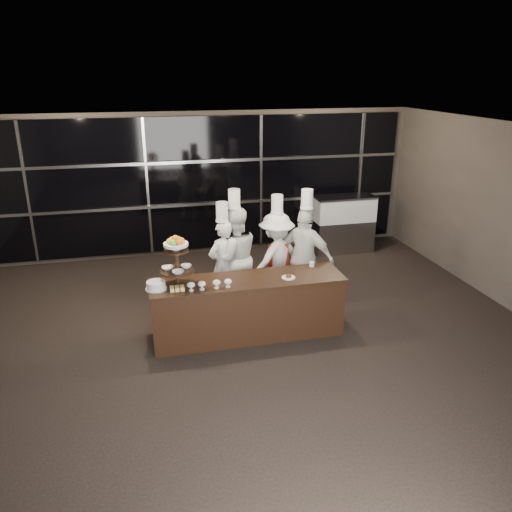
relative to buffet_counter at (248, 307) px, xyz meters
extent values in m
plane|color=black|center=(-0.06, -1.12, -0.47)|extent=(10.00, 10.00, 0.00)
plane|color=black|center=(-0.06, -1.12, 2.53)|extent=(10.00, 10.00, 0.00)
plane|color=#473F38|center=(-0.06, 3.88, 1.03)|extent=(9.00, 0.00, 9.00)
cube|color=black|center=(-0.06, 3.82, 1.03)|extent=(8.60, 0.04, 2.80)
cube|color=#A5A5AA|center=(-0.06, 3.77, 0.63)|extent=(8.60, 0.06, 0.06)
cube|color=#A5A5AA|center=(-0.06, 3.77, 1.53)|extent=(8.60, 0.06, 0.06)
cube|color=#A5A5AA|center=(-3.56, 3.79, 1.03)|extent=(0.05, 0.05, 2.80)
cube|color=#A5A5AA|center=(-1.26, 3.79, 1.03)|extent=(0.05, 0.05, 2.80)
cube|color=#A5A5AA|center=(1.14, 3.79, 1.03)|extent=(0.05, 0.05, 2.80)
cube|color=#A5A5AA|center=(3.44, 3.79, 1.03)|extent=(0.05, 0.05, 2.80)
cube|color=black|center=(0.00, 0.00, -0.02)|extent=(2.80, 0.70, 0.90)
cube|color=black|center=(0.00, 0.00, 0.44)|extent=(2.84, 0.74, 0.03)
cylinder|color=black|center=(-1.00, 0.00, 0.47)|extent=(0.24, 0.24, 0.03)
cylinder|color=black|center=(-1.00, 0.00, 0.80)|extent=(0.06, 0.06, 0.70)
cylinder|color=black|center=(-1.00, 0.00, 0.67)|extent=(0.48, 0.48, 0.02)
cylinder|color=black|center=(-1.00, 0.00, 0.97)|extent=(0.34, 0.34, 0.02)
cylinder|color=white|center=(-1.00, 0.00, 1.02)|extent=(0.10, 0.10, 0.06)
cylinder|color=white|center=(-1.00, 0.00, 1.07)|extent=(0.34, 0.34, 0.04)
sphere|color=orange|center=(-0.92, 0.00, 1.11)|extent=(0.09, 0.09, 0.09)
sphere|color=olive|center=(-0.96, 0.07, 1.11)|extent=(0.09, 0.09, 0.09)
sphere|color=orange|center=(-1.04, 0.07, 1.11)|extent=(0.09, 0.09, 0.09)
sphere|color=yellow|center=(-1.08, 0.00, 1.11)|extent=(0.09, 0.09, 0.09)
sphere|color=#60B22D|center=(-1.04, -0.07, 1.11)|extent=(0.09, 0.09, 0.09)
sphere|color=#E95813|center=(-0.96, -0.07, 1.11)|extent=(0.09, 0.09, 0.09)
sphere|color=orange|center=(-1.00, 0.00, 1.15)|extent=(0.09, 0.09, 0.09)
imported|color=white|center=(-1.13, 0.06, 0.71)|extent=(0.16, 0.16, 0.04)
imported|color=white|center=(-0.87, 0.06, 0.71)|extent=(0.15, 0.15, 0.05)
imported|color=white|center=(-1.00, -0.12, 0.71)|extent=(0.16, 0.16, 0.04)
cylinder|color=silver|center=(-0.84, -0.22, 0.46)|extent=(0.07, 0.07, 0.01)
cylinder|color=silver|center=(-0.84, -0.22, 0.49)|extent=(0.02, 0.02, 0.05)
ellipsoid|color=silver|center=(-0.84, -0.22, 0.54)|extent=(0.11, 0.11, 0.08)
ellipsoid|color=#0CC25B|center=(-0.84, -0.22, 0.54)|extent=(0.08, 0.08, 0.05)
cylinder|color=silver|center=(-0.69, -0.22, 0.46)|extent=(0.07, 0.07, 0.01)
cylinder|color=silver|center=(-0.69, -0.22, 0.49)|extent=(0.02, 0.02, 0.05)
ellipsoid|color=silver|center=(-0.69, -0.22, 0.54)|extent=(0.11, 0.11, 0.08)
ellipsoid|color=#C12148|center=(-0.69, -0.22, 0.54)|extent=(0.08, 0.08, 0.05)
cylinder|color=silver|center=(-0.49, -0.22, 0.46)|extent=(0.07, 0.07, 0.01)
cylinder|color=silver|center=(-0.49, -0.22, 0.49)|extent=(0.02, 0.02, 0.05)
ellipsoid|color=silver|center=(-0.49, -0.22, 0.54)|extent=(0.11, 0.11, 0.08)
ellipsoid|color=beige|center=(-0.49, -0.22, 0.54)|extent=(0.08, 0.08, 0.05)
cylinder|color=silver|center=(-0.33, -0.22, 0.46)|extent=(0.07, 0.07, 0.01)
cylinder|color=silver|center=(-0.33, -0.22, 0.49)|extent=(0.02, 0.02, 0.05)
ellipsoid|color=silver|center=(-0.33, -0.22, 0.54)|extent=(0.11, 0.11, 0.08)
ellipsoid|color=#492E15|center=(-0.33, -0.22, 0.54)|extent=(0.08, 0.08, 0.05)
cylinder|color=white|center=(-1.31, -0.05, 0.46)|extent=(0.30, 0.30, 0.01)
cylinder|color=white|center=(-1.31, -0.05, 0.51)|extent=(0.26, 0.26, 0.10)
cube|color=#EEC674|center=(-1.10, -0.20, 0.48)|extent=(0.06, 0.05, 0.05)
cube|color=#EEC674|center=(-1.03, -0.20, 0.48)|extent=(0.06, 0.05, 0.05)
cube|color=#EEC674|center=(-0.96, -0.20, 0.48)|extent=(0.05, 0.05, 0.05)
cube|color=#EEC674|center=(-1.10, -0.13, 0.48)|extent=(0.06, 0.06, 0.05)
cube|color=#EEC674|center=(-1.03, -0.13, 0.48)|extent=(0.06, 0.06, 0.05)
cube|color=#EEC674|center=(-0.96, -0.13, 0.48)|extent=(0.05, 0.06, 0.05)
cylinder|color=white|center=(0.59, -0.10, 0.46)|extent=(0.20, 0.20, 0.01)
cylinder|color=#4C2814|center=(0.59, -0.10, 0.49)|extent=(0.08, 0.08, 0.04)
cylinder|color=white|center=(1.07, 0.25, 0.49)|extent=(0.08, 0.08, 0.07)
cube|color=#A5A5AA|center=(2.84, 3.18, -0.12)|extent=(1.29, 0.55, 0.70)
cube|color=silver|center=(2.84, 3.18, 0.48)|extent=(1.29, 0.55, 0.50)
cube|color=#FFC67F|center=(2.84, 3.18, 0.48)|extent=(1.19, 0.46, 0.40)
cube|color=#A5A5AA|center=(2.84, 3.18, 0.75)|extent=(1.30, 0.57, 0.04)
imported|color=silver|center=(-0.18, 1.01, 0.30)|extent=(0.66, 0.57, 1.52)
cylinder|color=white|center=(-0.18, 1.01, 1.21)|extent=(0.19, 0.19, 0.30)
cylinder|color=white|center=(-0.18, 1.01, 1.06)|extent=(0.21, 0.21, 0.03)
imported|color=white|center=(0.03, 1.10, 0.39)|extent=(0.89, 0.72, 1.70)
cylinder|color=white|center=(0.03, 1.10, 1.39)|extent=(0.19, 0.19, 0.30)
cylinder|color=white|center=(0.03, 1.10, 1.24)|extent=(0.21, 0.21, 0.03)
imported|color=white|center=(0.72, 0.99, 0.33)|extent=(1.19, 0.99, 1.60)
cylinder|color=white|center=(0.72, 0.99, 1.28)|extent=(0.19, 0.19, 0.30)
cylinder|color=white|center=(0.72, 0.99, 1.14)|extent=(0.21, 0.21, 0.03)
cube|color=#A11C0C|center=(0.72, 0.87, 0.33)|extent=(0.34, 0.03, 0.60)
imported|color=white|center=(1.14, 0.77, 0.39)|extent=(1.03, 0.98, 1.71)
cylinder|color=white|center=(1.14, 0.77, 1.40)|extent=(0.19, 0.19, 0.30)
cylinder|color=white|center=(1.14, 0.77, 1.25)|extent=(0.21, 0.21, 0.03)
camera|label=1|loc=(-1.43, -6.51, 3.30)|focal=35.00mm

